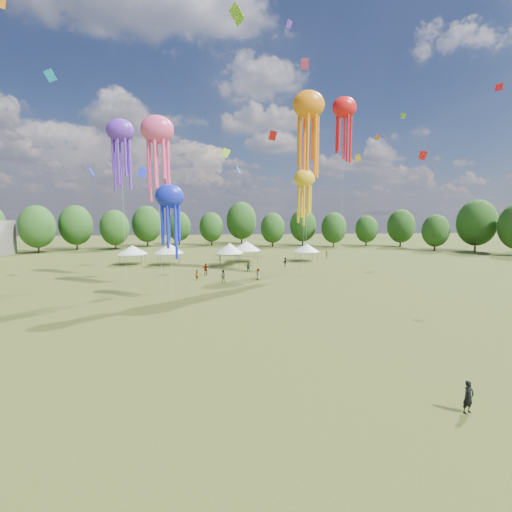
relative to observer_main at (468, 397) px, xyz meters
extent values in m
plane|color=#384416|center=(-7.73, 1.50, -0.82)|extent=(300.00, 300.00, 0.00)
imported|color=black|center=(0.00, 0.00, 0.00)|extent=(0.67, 0.52, 1.63)
imported|color=gray|center=(-10.91, 35.69, 0.07)|extent=(0.92, 0.75, 1.77)
imported|color=gray|center=(-10.74, 60.04, 0.05)|extent=(0.81, 0.98, 1.72)
imported|color=gray|center=(12.31, 60.51, -0.02)|extent=(0.81, 0.92, 1.60)
imported|color=gray|center=(1.03, 49.78, 0.00)|extent=(1.18, 0.90, 1.62)
imported|color=gray|center=(-13.43, 41.95, 0.15)|extent=(1.20, 0.68, 1.92)
imported|color=gray|center=(-6.28, 45.48, -0.02)|extent=(1.55, 0.94, 1.59)
imported|color=gray|center=(-14.68, 37.62, -0.03)|extent=(0.65, 0.68, 1.57)
imported|color=gray|center=(-5.64, 37.19, 0.03)|extent=(0.85, 0.98, 1.69)
cylinder|color=#47474C|center=(-29.48, 54.31, 0.15)|extent=(0.08, 0.08, 1.92)
cylinder|color=#47474C|center=(-29.48, 58.20, 0.15)|extent=(0.08, 0.08, 1.92)
cylinder|color=#47474C|center=(-25.59, 54.31, 0.15)|extent=(0.08, 0.08, 1.92)
cylinder|color=#47474C|center=(-25.59, 58.20, 0.15)|extent=(0.08, 0.08, 1.92)
cube|color=white|center=(-27.54, 56.26, 1.16)|extent=(4.29, 4.29, 0.10)
cone|color=white|center=(-27.54, 56.26, 2.03)|extent=(5.58, 5.58, 1.65)
cylinder|color=#47474C|center=(-22.36, 52.90, 0.27)|extent=(0.08, 0.08, 2.17)
cylinder|color=#47474C|center=(-22.36, 56.72, 0.27)|extent=(0.08, 0.08, 2.17)
cylinder|color=#47474C|center=(-18.54, 52.90, 0.27)|extent=(0.08, 0.08, 2.17)
cylinder|color=#47474C|center=(-18.54, 56.72, 0.27)|extent=(0.08, 0.08, 2.17)
cube|color=white|center=(-20.45, 54.81, 1.40)|extent=(4.22, 4.22, 0.10)
cone|color=white|center=(-20.45, 54.81, 2.38)|extent=(5.48, 5.48, 1.86)
cylinder|color=#47474C|center=(-10.84, 50.97, 0.30)|extent=(0.08, 0.08, 2.22)
cylinder|color=#47474C|center=(-10.84, 54.52, 0.30)|extent=(0.08, 0.08, 2.22)
cylinder|color=#47474C|center=(-7.30, 50.97, 0.30)|extent=(0.08, 0.08, 2.22)
cylinder|color=#47474C|center=(-7.30, 54.52, 0.30)|extent=(0.08, 0.08, 2.22)
cube|color=white|center=(-9.07, 52.75, 1.46)|extent=(3.94, 3.94, 0.10)
cone|color=white|center=(-9.07, 52.75, 2.46)|extent=(5.13, 5.13, 1.91)
cylinder|color=#47474C|center=(-7.47, 55.61, 0.28)|extent=(0.08, 0.08, 2.19)
cylinder|color=#47474C|center=(-7.47, 59.67, 0.28)|extent=(0.08, 0.08, 2.19)
cylinder|color=#47474C|center=(-3.40, 55.61, 0.28)|extent=(0.08, 0.08, 2.19)
cylinder|color=#47474C|center=(-3.40, 59.67, 0.28)|extent=(0.08, 0.08, 2.19)
cube|color=white|center=(-5.44, 57.64, 1.43)|extent=(4.47, 4.47, 0.10)
cone|color=white|center=(-5.44, 57.64, 2.42)|extent=(5.81, 5.81, 1.88)
cylinder|color=#47474C|center=(5.22, 55.44, 0.11)|extent=(0.08, 0.08, 1.86)
cylinder|color=#47474C|center=(5.22, 59.08, 0.11)|extent=(0.08, 0.08, 1.86)
cylinder|color=#47474C|center=(8.85, 55.44, 0.11)|extent=(0.08, 0.08, 1.86)
cylinder|color=#47474C|center=(8.85, 59.08, 0.11)|extent=(0.08, 0.08, 1.86)
cube|color=white|center=(7.03, 57.26, 1.09)|extent=(4.04, 4.04, 0.10)
cone|color=white|center=(7.03, 57.26, 1.94)|extent=(5.25, 5.25, 1.59)
ellipsoid|color=#FF4B83|center=(-18.83, 31.35, 19.12)|extent=(4.02, 2.81, 3.42)
cylinder|color=beige|center=(-18.83, 31.35, 9.15)|extent=(0.03, 0.03, 19.93)
ellipsoid|color=orange|center=(2.38, 40.11, 25.24)|extent=(4.92, 3.45, 4.19)
cylinder|color=beige|center=(2.38, 40.11, 12.21)|extent=(0.03, 0.03, 26.06)
ellipsoid|color=yellow|center=(1.81, 39.62, 14.28)|extent=(3.25, 2.28, 2.76)
cylinder|color=beige|center=(1.81, 39.62, 6.73)|extent=(0.03, 0.03, 15.09)
ellipsoid|color=#662DC8|center=(-25.11, 39.68, 20.67)|extent=(3.85, 2.70, 3.27)
cylinder|color=beige|center=(-25.11, 39.68, 9.93)|extent=(0.03, 0.03, 21.48)
ellipsoid|color=#1723CF|center=(-16.91, 25.26, 10.82)|extent=(3.10, 2.17, 2.64)
cylinder|color=beige|center=(-16.91, 25.26, 5.00)|extent=(0.03, 0.03, 11.63)
ellipsoid|color=red|center=(13.21, 54.31, 29.13)|extent=(4.76, 3.33, 4.04)
cylinder|color=beige|center=(13.21, 54.31, 14.16)|extent=(0.03, 0.03, 29.94)
cube|color=#662DC8|center=(-1.01, 38.80, 35.81)|extent=(1.04, 0.54, 1.15)
cube|color=red|center=(0.38, 60.68, 24.88)|extent=(1.73, 0.89, 1.94)
cube|color=orange|center=(21.37, 57.10, 24.30)|extent=(0.70, 0.72, 1.09)
cube|color=#97E525|center=(-10.09, 41.83, 18.19)|extent=(1.56, 0.59, 1.65)
cube|color=red|center=(28.77, 34.30, 26.94)|extent=(1.06, 1.13, 1.15)
cube|color=#97E525|center=(-8.59, 37.47, 35.96)|extent=(2.10, 1.63, 2.56)
cube|color=#1723CF|center=(-28.10, 72.51, 18.37)|extent=(1.71, 2.06, 2.96)
cube|color=#189FCC|center=(-30.57, 30.84, 24.69)|extent=(1.36, 0.42, 1.48)
cube|color=#FF4B83|center=(4.86, 52.55, 35.99)|extent=(1.59, 1.00, 1.80)
cube|color=red|center=(31.37, 56.99, 20.93)|extent=(1.65, 0.82, 2.06)
cube|color=yellow|center=(19.09, 61.15, 20.78)|extent=(1.48, 0.58, 1.61)
cube|color=#97E525|center=(15.52, 36.32, 23.09)|extent=(0.50, 0.63, 0.91)
cube|color=#1723CF|center=(-36.55, 63.67, 17.37)|extent=(0.99, 1.59, 1.75)
cube|color=#189FCC|center=(-7.68, 47.62, 16.34)|extent=(0.84, 1.05, 1.35)
cylinder|color=#38281C|center=(-54.90, 79.68, 0.87)|extent=(0.44, 0.44, 3.36)
ellipsoid|color=#244B19|center=(-54.90, 79.68, 5.70)|extent=(8.40, 8.40, 10.51)
cylinder|color=#38281C|center=(-48.42, 86.99, 0.89)|extent=(0.44, 0.44, 3.41)
ellipsoid|color=#244B19|center=(-48.42, 86.99, 5.79)|extent=(8.53, 8.53, 10.66)
cylinder|color=#38281C|center=(-38.33, 86.52, 0.72)|extent=(0.44, 0.44, 3.07)
ellipsoid|color=#244B19|center=(-38.33, 86.52, 5.12)|extent=(7.66, 7.66, 9.58)
cylinder|color=#38281C|center=(-31.24, 94.83, 0.90)|extent=(0.44, 0.44, 3.43)
ellipsoid|color=#244B19|center=(-31.24, 94.83, 5.84)|extent=(8.58, 8.58, 10.73)
cylinder|color=#38281C|center=(-22.49, 100.46, 0.66)|extent=(0.44, 0.44, 2.95)
ellipsoid|color=#244B19|center=(-22.49, 100.46, 4.89)|extent=(7.37, 7.37, 9.21)
cylinder|color=#38281C|center=(-12.43, 96.56, 0.63)|extent=(0.44, 0.44, 2.89)
ellipsoid|color=#244B19|center=(-12.43, 96.56, 4.79)|extent=(7.23, 7.23, 9.04)
cylinder|color=#38281C|center=(-2.82, 100.99, 1.10)|extent=(0.44, 0.44, 3.84)
ellipsoid|color=#244B19|center=(-2.82, 100.99, 6.62)|extent=(9.60, 9.60, 11.99)
cylinder|color=#38281C|center=(5.46, 89.94, 0.61)|extent=(0.44, 0.44, 2.84)
ellipsoid|color=#244B19|center=(5.46, 89.94, 4.69)|extent=(7.11, 7.11, 8.89)
cylinder|color=#38281C|center=(15.20, 92.53, 0.77)|extent=(0.44, 0.44, 3.16)
ellipsoid|color=#244B19|center=(15.20, 92.53, 5.31)|extent=(7.91, 7.91, 9.88)
cylinder|color=#38281C|center=(22.96, 86.78, 0.63)|extent=(0.44, 0.44, 2.88)
ellipsoid|color=#244B19|center=(22.96, 86.78, 4.77)|extent=(7.21, 7.21, 9.01)
cylinder|color=#38281C|center=(33.78, 88.74, 0.50)|extent=(0.44, 0.44, 2.63)
ellipsoid|color=#244B19|center=(33.78, 88.74, 4.28)|extent=(6.57, 6.57, 8.22)
cylinder|color=#38281C|center=(42.78, 85.23, 0.75)|extent=(0.44, 0.44, 3.13)
ellipsoid|color=#244B19|center=(42.78, 85.23, 5.24)|extent=(7.81, 7.81, 9.77)
cylinder|color=#38281C|center=(45.91, 73.31, 0.54)|extent=(0.44, 0.44, 2.72)
ellipsoid|color=#244B19|center=(45.91, 73.31, 4.45)|extent=(6.80, 6.80, 8.50)
cylinder|color=#38281C|center=(55.23, 70.42, 1.09)|extent=(0.44, 0.44, 3.81)
ellipsoid|color=#244B19|center=(55.23, 70.42, 6.57)|extent=(9.52, 9.52, 11.90)
camera|label=1|loc=(-12.44, -15.53, 9.00)|focal=25.51mm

